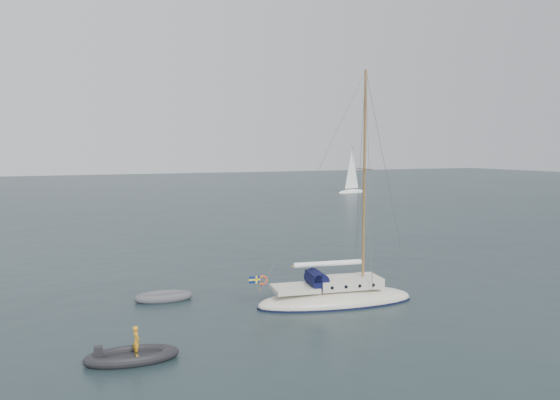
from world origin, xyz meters
name	(u,v)px	position (x,y,z in m)	size (l,w,h in m)	color
ground	(326,294)	(0.00, 0.00, 0.00)	(300.00, 300.00, 0.00)	black
sailboat	(336,286)	(-0.40, -1.75, 0.94)	(8.74, 2.62, 12.44)	silver
dinghy	(164,297)	(-8.39, 2.43, 0.19)	(3.02, 1.37, 0.43)	#54555A
rib	(131,355)	(-11.21, -5.30, 0.21)	(3.52, 1.60, 1.34)	black
distant_yacht_b	(352,172)	(37.52, 59.25, 3.79)	(6.69, 3.57, 8.86)	white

